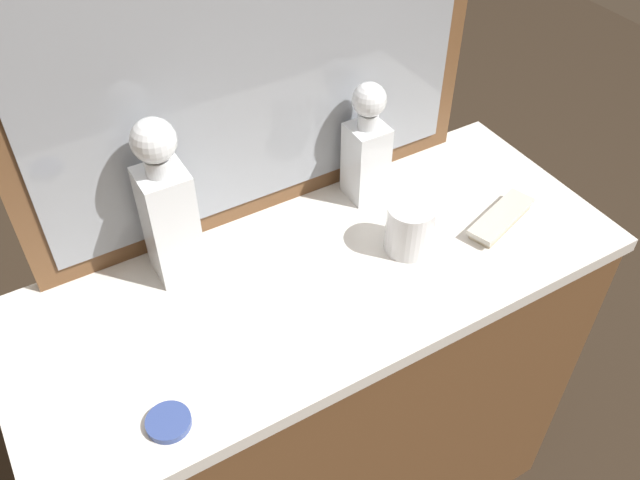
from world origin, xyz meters
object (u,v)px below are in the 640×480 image
object	(u,v)px
crystal_decanter_left	(169,215)
porcelain_dish	(169,422)
crystal_tumbler_right	(410,229)
crystal_decanter_far_right	(366,153)
silver_brush_far_right	(501,219)

from	to	relation	value
crystal_decanter_left	porcelain_dish	size ratio (longest dim) A/B	4.72
crystal_decanter_left	crystal_tumbler_right	size ratio (longest dim) A/B	3.21
crystal_decanter_left	crystal_decanter_far_right	size ratio (longest dim) A/B	1.26
crystal_tumbler_right	silver_brush_far_right	bearing A→B (deg)	-10.88
crystal_decanter_left	silver_brush_far_right	world-z (taller)	crystal_decanter_left
crystal_decanter_far_right	crystal_tumbler_right	distance (m)	0.19
porcelain_dish	silver_brush_far_right	bearing A→B (deg)	7.27
silver_brush_far_right	porcelain_dish	bearing A→B (deg)	-172.73
crystal_decanter_far_right	crystal_tumbler_right	bearing A→B (deg)	-95.51
crystal_decanter_far_right	porcelain_dish	size ratio (longest dim) A/B	3.75
silver_brush_far_right	crystal_tumbler_right	bearing A→B (deg)	169.12
silver_brush_far_right	porcelain_dish	world-z (taller)	silver_brush_far_right
crystal_tumbler_right	silver_brush_far_right	world-z (taller)	crystal_tumbler_right
silver_brush_far_right	porcelain_dish	xyz separation A→B (m)	(-0.72, -0.09, -0.01)
crystal_decanter_left	crystal_tumbler_right	distance (m)	0.43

